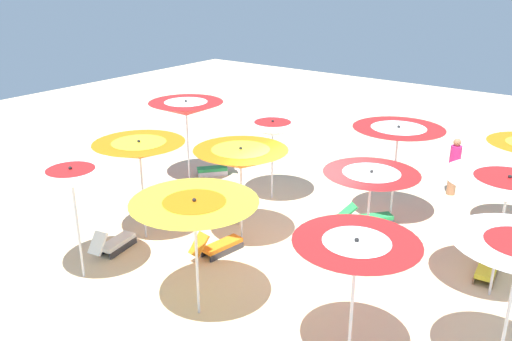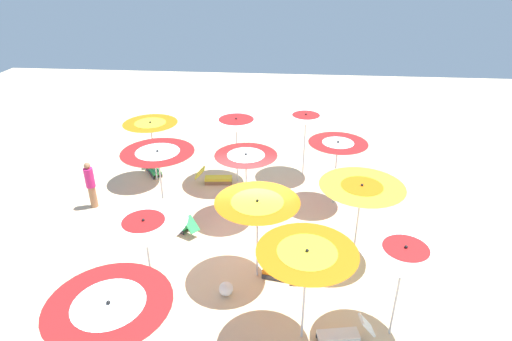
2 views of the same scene
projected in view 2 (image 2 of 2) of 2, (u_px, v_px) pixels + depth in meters
ground at (249, 240)px, 12.76m from camera, size 39.58×39.58×0.04m
beach_umbrella_0 at (110, 312)px, 7.23m from camera, size 2.14×2.14×2.44m
beach_umbrella_1 at (307, 259)px, 8.53m from camera, size 2.05×2.05×2.41m
beach_umbrella_2 at (405, 255)px, 8.62m from camera, size 1.90×1.90×2.42m
beach_umbrella_3 at (144, 228)px, 9.82m from camera, size 2.04×2.04×2.23m
beach_umbrella_4 at (257, 209)px, 10.41m from camera, size 2.09×2.09×2.33m
beach_umbrella_5 at (361, 193)px, 11.16m from camera, size 2.23×2.23×2.30m
beach_umbrella_6 at (158, 156)px, 12.60m from camera, size 2.17×2.17×2.49m
beach_umbrella_7 at (246, 160)px, 12.98m from camera, size 1.92×1.92×2.24m
beach_umbrella_8 at (338, 147)px, 13.73m from camera, size 1.91×1.91×2.28m
beach_umbrella_9 at (151, 127)px, 15.16m from camera, size 1.92×1.92×2.34m
beach_umbrella_10 at (236, 124)px, 15.04m from camera, size 2.29×2.29×2.50m
beach_umbrella_11 at (306, 119)px, 15.49m from camera, size 1.92×1.92×2.48m
lounger_0 at (343, 334)px, 9.30m from camera, size 0.56×1.27×0.66m
lounger_2 at (153, 168)px, 16.56m from camera, size 1.29×1.03×0.53m
lounger_3 at (215, 178)px, 15.81m from camera, size 0.51×1.39×0.63m
lounger_4 at (286, 272)px, 11.14m from camera, size 0.53×1.37×0.65m
lounger_5 at (180, 222)px, 13.19m from camera, size 1.18×1.31×0.60m
beachgoer_0 at (91, 184)px, 14.04m from camera, size 0.30×0.30×1.63m
beach_ball at (226, 289)px, 10.61m from camera, size 0.36×0.36×0.36m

